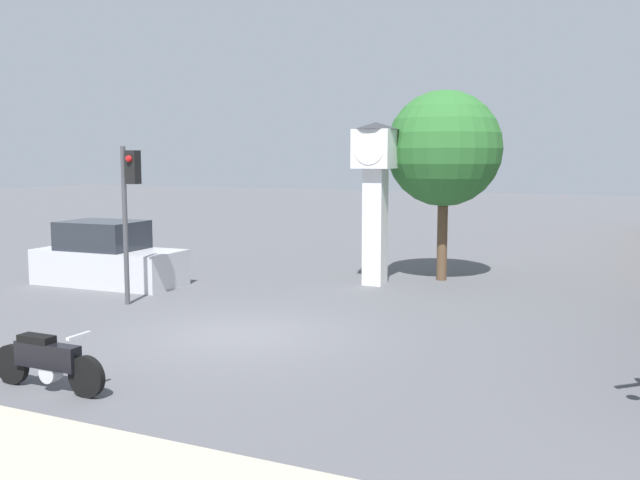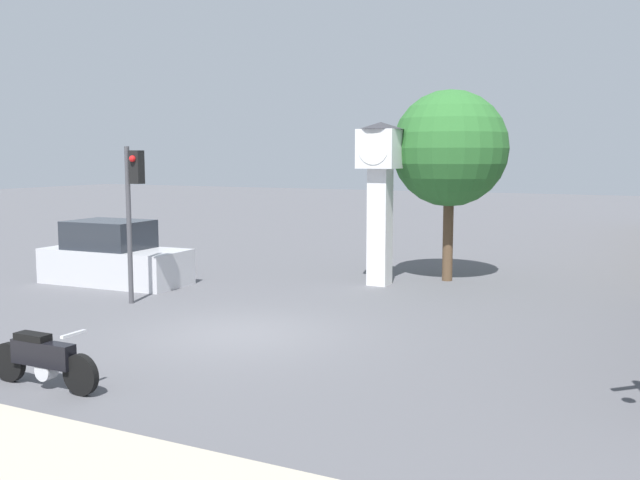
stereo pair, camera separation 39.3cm
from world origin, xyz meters
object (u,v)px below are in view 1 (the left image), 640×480
at_px(street_tree, 444,149).
at_px(clock_tower, 375,177).
at_px(traffic_light, 129,196).
at_px(motorcycle, 47,361).
at_px(parked_car, 108,258).

bearing_deg(street_tree, clock_tower, -134.30).
height_order(traffic_light, street_tree, street_tree).
height_order(motorcycle, traffic_light, traffic_light).
distance_m(motorcycle, parked_car, 9.45).
height_order(motorcycle, street_tree, street_tree).
distance_m(motorcycle, street_tree, 13.10).
relative_size(clock_tower, traffic_light, 1.18).
bearing_deg(traffic_light, motorcycle, -61.40).
xyz_separation_m(traffic_light, parked_car, (-2.50, 1.96, -1.92)).
bearing_deg(street_tree, traffic_light, -131.37).
relative_size(street_tree, parked_car, 1.29).
relative_size(motorcycle, parked_car, 0.51).
xyz_separation_m(street_tree, parked_car, (-8.39, -4.73, -3.08)).
xyz_separation_m(motorcycle, clock_tower, (1.29, 10.79, 2.57)).
height_order(street_tree, parked_car, street_tree).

